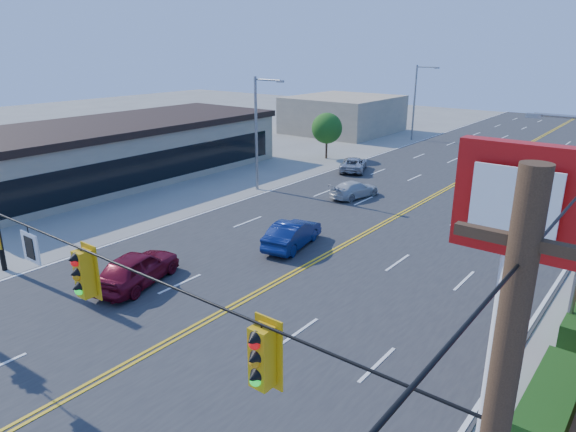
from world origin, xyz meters
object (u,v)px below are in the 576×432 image
Objects in this scene: kfc_pylon at (508,277)px; car_blue at (292,235)px; signal_span at (9,256)px; car_white at (354,190)px; car_magenta at (137,269)px; car_silver at (354,165)px.

kfc_pylon reaches higher than car_blue.
signal_span is 6.27× the size of car_white.
car_magenta is 8.13m from car_blue.
signal_span is 5.75× the size of car_blue.
kfc_pylon is 33.67m from car_silver.
car_silver is at bearing -46.97° from car_white.
car_white is at bearing -88.64° from car_blue.
car_white is at bearing 97.81° from car_silver.
signal_span is 2.86× the size of kfc_pylon.
kfc_pylon is 17.62m from car_blue.
signal_span is 5.84× the size of car_silver.
kfc_pylon reaches higher than car_white.
car_silver is at bearing -97.59° from car_magenta.
kfc_pylon is at bearing 153.61° from car_magenta.
car_white is (-2.16, 9.83, -0.13)m from car_blue.
car_magenta is (-4.58, 6.87, -4.13)m from signal_span.
car_silver is at bearing -80.32° from car_blue.
car_magenta reaches higher than car_silver.
signal_span is at bearing -160.22° from kfc_pylon.
car_magenta is 1.15× the size of car_white.
car_white is at bearing 99.54° from signal_span.
car_white is 7.81m from car_silver.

